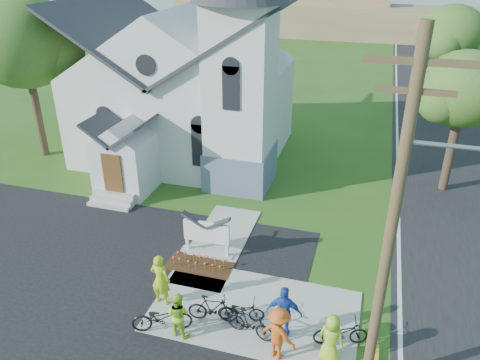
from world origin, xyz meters
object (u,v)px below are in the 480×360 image
(cyclist_3, at_px, (279,333))
(utility_pole, at_px, (395,225))
(church_sign, at_px, (206,233))
(bike_3, at_px, (250,323))
(cyclist_2, at_px, (284,313))
(cyclist_4, at_px, (331,339))
(bike_2, at_px, (241,310))
(bike_4, at_px, (341,332))
(bike_0, at_px, (162,317))
(cyclist_0, at_px, (160,279))
(cyclist_1, at_px, (178,314))
(bike_1, at_px, (213,309))

(cyclist_3, bearing_deg, utility_pole, -163.73)
(church_sign, height_order, bike_3, church_sign)
(cyclist_2, bearing_deg, cyclist_4, 157.36)
(bike_2, relative_size, bike_3, 0.93)
(church_sign, height_order, cyclist_3, cyclist_3)
(bike_4, bearing_deg, bike_3, 81.37)
(bike_4, bearing_deg, church_sign, 40.94)
(bike_0, distance_m, cyclist_4, 5.36)
(cyclist_0, distance_m, bike_3, 3.46)
(cyclist_3, bearing_deg, church_sign, -25.88)
(church_sign, distance_m, cyclist_2, 5.26)
(bike_4, bearing_deg, utility_pole, -164.06)
(utility_pole, xyz_separation_m, cyclist_2, (-2.68, 1.14, -4.39))
(cyclist_4, relative_size, bike_4, 0.98)
(cyclist_0, distance_m, cyclist_3, 4.55)
(bike_0, bearing_deg, bike_4, -101.48)
(church_sign, bearing_deg, bike_2, -53.69)
(cyclist_0, bearing_deg, bike_3, 174.47)
(cyclist_0, height_order, cyclist_3, cyclist_0)
(cyclist_1, relative_size, bike_1, 0.95)
(bike_0, relative_size, cyclist_3, 1.08)
(church_sign, xyz_separation_m, cyclist_2, (3.88, -3.56, -0.01))
(cyclist_1, xyz_separation_m, bike_4, (4.99, 1.04, -0.34))
(cyclist_1, relative_size, bike_4, 0.92)
(cyclist_0, xyz_separation_m, cyclist_1, (1.16, -1.20, -0.19))
(cyclist_1, bearing_deg, cyclist_2, -156.30)
(bike_0, height_order, bike_4, bike_0)
(cyclist_3, distance_m, bike_3, 1.24)
(utility_pole, height_order, bike_4, utility_pole)
(utility_pole, bearing_deg, bike_2, 160.94)
(bike_0, bearing_deg, cyclist_2, -99.55)
(church_sign, bearing_deg, cyclist_3, -48.55)
(bike_0, xyz_separation_m, cyclist_3, (3.81, 0.00, 0.39))
(bike_2, height_order, cyclist_4, cyclist_4)
(bike_3, distance_m, bike_4, 2.83)
(utility_pole, relative_size, bike_2, 6.42)
(church_sign, xyz_separation_m, bike_0, (0.07, -4.40, -0.47))
(bike_0, bearing_deg, church_sign, -21.09)
(cyclist_0, height_order, bike_0, cyclist_0)
(bike_4, bearing_deg, bike_1, 74.26)
(bike_0, relative_size, cyclist_4, 1.15)
(church_sign, bearing_deg, bike_0, -89.04)
(utility_pole, relative_size, cyclist_1, 6.27)
(cyclist_2, distance_m, cyclist_4, 1.64)
(utility_pole, bearing_deg, bike_0, 177.35)
(utility_pole, distance_m, bike_2, 6.62)
(church_sign, distance_m, cyclist_3, 5.87)
(cyclist_1, height_order, bike_1, cyclist_1)
(cyclist_3, xyz_separation_m, bike_4, (1.76, 1.04, -0.45))
(bike_3, bearing_deg, bike_2, 51.79)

